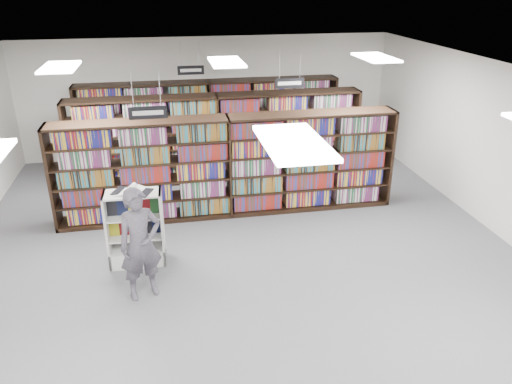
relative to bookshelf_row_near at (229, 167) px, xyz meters
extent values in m
plane|color=#59595E|center=(0.00, -2.00, -1.05)|extent=(12.00, 12.00, 0.00)
cube|color=white|center=(0.00, -2.00, 2.15)|extent=(10.00, 12.00, 0.10)
cube|color=silver|center=(0.00, 4.00, 0.55)|extent=(10.00, 0.10, 3.20)
cube|color=black|center=(0.00, 0.00, 0.00)|extent=(7.00, 0.60, 2.10)
cube|color=maroon|center=(0.00, 0.00, 0.00)|extent=(6.88, 0.42, 1.98)
cube|color=black|center=(0.00, 2.00, 0.00)|extent=(7.00, 0.60, 2.10)
cube|color=maroon|center=(0.00, 2.00, 0.00)|extent=(6.88, 0.42, 1.98)
cube|color=black|center=(0.00, 3.70, 0.00)|extent=(7.00, 0.60, 2.10)
cube|color=maroon|center=(0.00, 3.70, 0.00)|extent=(6.88, 0.42, 1.98)
cylinder|color=#B2B2B7|center=(-1.73, -1.00, 1.86)|extent=(0.01, 0.01, 0.58)
cylinder|color=#B2B2B7|center=(-1.27, -1.00, 1.86)|extent=(0.01, 0.01, 0.58)
cube|color=black|center=(-1.50, -1.00, 1.46)|extent=(0.65, 0.02, 0.22)
cube|color=silver|center=(-1.50, -1.01, 1.46)|extent=(0.52, 0.00, 0.08)
cylinder|color=#B2B2B7|center=(1.27, 1.00, 1.86)|extent=(0.01, 0.01, 0.58)
cylinder|color=#B2B2B7|center=(1.73, 1.00, 1.86)|extent=(0.01, 0.01, 0.58)
cube|color=black|center=(1.50, 1.00, 1.46)|extent=(0.65, 0.02, 0.22)
cube|color=silver|center=(1.50, 0.99, 1.46)|extent=(0.52, 0.00, 0.08)
cylinder|color=#B2B2B7|center=(-0.73, 3.00, 1.86)|extent=(0.01, 0.01, 0.58)
cylinder|color=#B2B2B7|center=(-0.27, 3.00, 1.86)|extent=(0.01, 0.01, 0.58)
cube|color=black|center=(-0.50, 3.00, 1.46)|extent=(0.65, 0.02, 0.22)
cube|color=silver|center=(-0.50, 2.99, 1.46)|extent=(0.52, 0.00, 0.08)
cube|color=white|center=(0.00, -5.00, 2.11)|extent=(0.60, 1.20, 0.04)
cube|color=white|center=(-3.00, 0.00, 2.11)|extent=(0.60, 1.20, 0.04)
cube|color=white|center=(0.00, 0.00, 2.11)|extent=(0.60, 1.20, 0.04)
cube|color=white|center=(3.00, 0.00, 2.11)|extent=(0.60, 1.20, 0.04)
cube|color=silver|center=(-1.86, -1.69, -0.91)|extent=(0.97, 0.51, 0.29)
cube|color=silver|center=(-2.32, -1.67, -0.38)|extent=(0.05, 0.48, 1.35)
cube|color=silver|center=(-1.40, -1.70, -0.38)|extent=(0.05, 0.48, 1.35)
cube|color=silver|center=(-1.86, -1.46, -0.38)|extent=(0.96, 0.06, 1.35)
cube|color=silver|center=(-1.86, -1.69, 0.28)|extent=(0.97, 0.51, 0.03)
cube|color=silver|center=(-1.86, -1.69, -0.52)|extent=(0.89, 0.46, 0.02)
cube|color=silver|center=(-1.86, -1.69, -0.14)|extent=(0.89, 0.46, 0.02)
cube|color=black|center=(-2.22, -1.63, 0.02)|extent=(0.19, 0.08, 0.29)
cube|color=black|center=(-2.04, -1.63, 0.02)|extent=(0.19, 0.08, 0.29)
cube|color=gold|center=(-1.86, -1.64, 0.02)|extent=(0.19, 0.08, 0.29)
cube|color=#620D10|center=(-1.68, -1.64, 0.02)|extent=(0.19, 0.08, 0.29)
cube|color=#19451D|center=(-1.50, -1.65, 0.02)|extent=(0.19, 0.08, 0.29)
cube|color=gold|center=(-2.20, -1.63, -0.37)|extent=(0.21, 0.06, 0.27)
cube|color=#620D10|center=(-2.03, -1.63, -0.37)|extent=(0.21, 0.06, 0.27)
cube|color=#19451D|center=(-1.86, -1.64, -0.37)|extent=(0.21, 0.06, 0.27)
cube|color=black|center=(-1.69, -1.64, -0.37)|extent=(0.21, 0.06, 0.27)
cube|color=black|center=(-1.52, -1.65, -0.37)|extent=(0.21, 0.06, 0.27)
cube|color=black|center=(-1.85, -1.67, 0.30)|extent=(0.72, 0.57, 0.02)
cube|color=white|center=(-2.00, -1.67, 0.31)|extent=(0.38, 0.41, 0.05)
cube|color=white|center=(-1.70, -1.67, 0.31)|extent=(0.38, 0.41, 0.07)
cylinder|color=white|center=(-1.87, -1.67, 0.36)|extent=(0.21, 0.33, 0.10)
imported|color=#544E59|center=(-1.73, -2.70, -0.14)|extent=(0.77, 0.64, 1.82)
camera|label=1|loc=(-1.23, -9.54, 3.63)|focal=35.00mm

